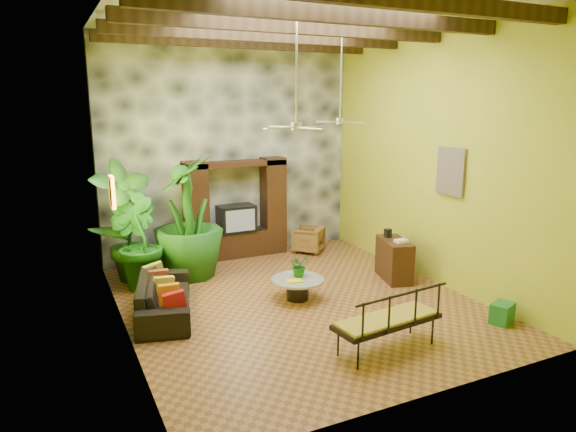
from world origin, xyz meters
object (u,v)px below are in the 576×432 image
green_bin (502,313)px  tall_plant_b (136,242)px  wicker_armchair (308,239)px  iron_bench (390,318)px  tall_plant_a (126,221)px  coffee_table (298,286)px  sofa (164,296)px  tall_plant_c (188,217)px  ceiling_fan_back (340,111)px  ceiling_fan_front (296,113)px  side_console (394,260)px  entertainment_center (236,216)px

green_bin → tall_plant_b: bearing=140.3°
wicker_armchair → iron_bench: (-1.34, -5.07, 0.22)m
tall_plant_a → coffee_table: (2.64, -2.40, -0.99)m
sofa → tall_plant_c: 2.18m
ceiling_fan_back → tall_plant_b: (-4.09, 0.73, -2.47)m
wicker_armchair → tall_plant_a: bearing=-40.8°
tall_plant_b → coffee_table: 3.23m
tall_plant_a → tall_plant_c: 1.21m
sofa → ceiling_fan_back: bearing=-65.1°
wicker_armchair → tall_plant_c: size_ratio=0.27×
coffee_table → ceiling_fan_front: bearing=-120.0°
iron_bench → tall_plant_a: bearing=115.3°
sofa → green_bin: sofa is taller
sofa → iron_bench: iron_bench is taller
side_console → tall_plant_b: bearing=177.2°
entertainment_center → tall_plant_c: size_ratio=0.94×
tall_plant_b → tall_plant_c: size_ratio=0.73×
entertainment_center → sofa: size_ratio=1.10×
entertainment_center → iron_bench: entertainment_center is taller
ceiling_fan_front → iron_bench: bearing=-74.2°
tall_plant_b → iron_bench: tall_plant_b is taller
green_bin → ceiling_fan_back: bearing=106.6°
wicker_armchair → tall_plant_c: (-3.09, -0.53, 0.96)m
tall_plant_b → iron_bench: bearing=-56.4°
entertainment_center → side_console: entertainment_center is taller
ceiling_fan_front → ceiling_fan_back: same height
tall_plant_b → tall_plant_c: bearing=13.5°
ceiling_fan_back → side_console: size_ratio=1.79×
iron_bench → side_console: size_ratio=1.67×
wicker_armchair → iron_bench: bearing=31.1°
wicker_armchair → sofa: bearing=-14.6°
tall_plant_b → ceiling_fan_back: bearing=-10.1°
ceiling_fan_front → green_bin: ceiling_fan_front is taller
ceiling_fan_back → iron_bench: ceiling_fan_back is taller
ceiling_fan_back → tall_plant_c: size_ratio=0.73×
sofa → wicker_armchair: (3.99, 2.26, -0.01)m
ceiling_fan_back → sofa: size_ratio=0.85×
ceiling_fan_front → tall_plant_a: (-2.37, 2.86, -2.15)m
entertainment_center → wicker_armchair: 1.86m
entertainment_center → tall_plant_b: 2.77m
entertainment_center → ceiling_fan_back: 3.50m
ceiling_fan_back → tall_plant_b: ceiling_fan_back is taller
wicker_armchair → ceiling_fan_front: bearing=14.6°
tall_plant_c → ceiling_fan_back: bearing=-18.2°
tall_plant_a → entertainment_center: bearing=14.6°
ceiling_fan_front → ceiling_fan_back: bearing=41.6°
tall_plant_a → coffee_table: size_ratio=2.56×
tall_plant_c → iron_bench: tall_plant_c is taller
ceiling_fan_front → wicker_armchair: bearing=58.7°
ceiling_fan_front → ceiling_fan_back: size_ratio=1.00×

